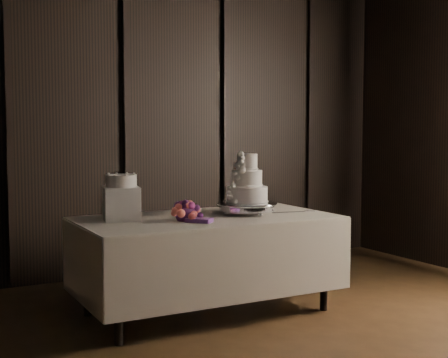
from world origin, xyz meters
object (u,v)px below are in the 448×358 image
at_px(display_table, 207,260).
at_px(box_pedestal, 122,204).
at_px(cake_stand, 247,208).
at_px(bouquet, 186,212).
at_px(wedding_cake, 245,184).
at_px(small_cake, 121,181).

bearing_deg(display_table, box_pedestal, 166.64).
xyz_separation_m(display_table, box_pedestal, (-0.64, 0.16, 0.47)).
xyz_separation_m(cake_stand, bouquet, (-0.59, -0.10, 0.02)).
height_order(cake_stand, box_pedestal, box_pedestal).
bearing_deg(wedding_cake, display_table, 155.64).
relative_size(display_table, bouquet, 5.02).
bearing_deg(small_cake, wedding_cake, -10.21).
height_order(display_table, small_cake, small_cake).
relative_size(cake_stand, wedding_cake, 1.23).
bearing_deg(wedding_cake, small_cake, 148.26).
bearing_deg(cake_stand, box_pedestal, 171.00).
relative_size(cake_stand, box_pedestal, 1.86).
relative_size(cake_stand, small_cake, 2.10).
distance_m(display_table, cake_stand, 0.53).
height_order(box_pedestal, small_cake, small_cake).
relative_size(wedding_cake, bouquet, 0.99).
bearing_deg(small_cake, bouquet, -32.10).
distance_m(cake_stand, box_pedestal, 1.02).
bearing_deg(small_cake, cake_stand, -9.00).
relative_size(wedding_cake, box_pedestal, 1.52).
height_order(display_table, bouquet, bouquet).
bearing_deg(display_table, cake_stand, 0.59).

